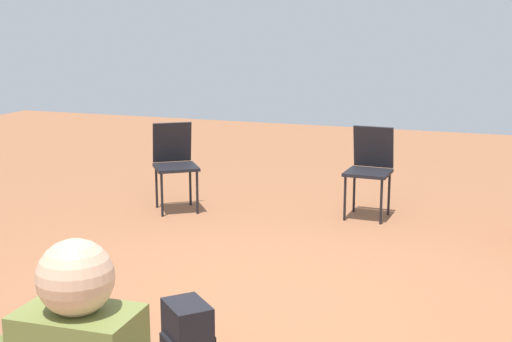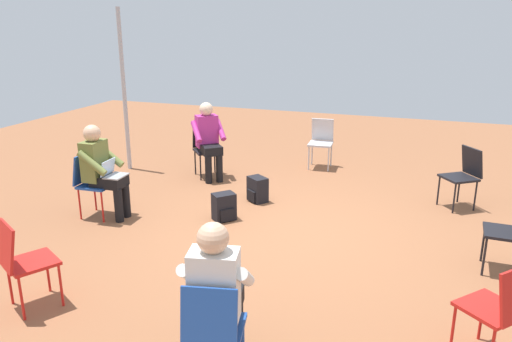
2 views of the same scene
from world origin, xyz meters
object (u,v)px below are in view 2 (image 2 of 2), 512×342
object	(u,v)px
chair_north	(321,140)
chair_southeast	(500,306)
backpack_by_empty_chair	(258,191)
chair_southwest	(23,259)
person_in_magenta	(209,137)
chair_west	(92,180)
person_in_white	(217,289)
person_with_laptop	(102,167)
chair_south	(213,327)
backpack_near_laptop_user	(224,208)
chair_northwest	(206,146)
chair_northeast	(464,173)

from	to	relation	value
chair_north	chair_southeast	bearing A→B (deg)	112.90
chair_southeast	backpack_by_empty_chair	distance (m)	3.97
chair_southwest	person_in_magenta	world-z (taller)	person_in_magenta
chair_west	backpack_by_empty_chair	xyz separation A→B (m)	(1.87, 1.24, -0.34)
chair_southwest	chair_west	size ratio (longest dim) A/B	1.00
chair_southwest	person_in_white	world-z (taller)	person_in_white
chair_west	chair_southeast	xyz separation A→B (m)	(4.73, -1.49, 0.00)
chair_west	person_with_laptop	xyz separation A→B (m)	(0.17, 0.01, 0.20)
chair_south	person_in_white	xyz separation A→B (m)	(-0.04, 0.16, 0.20)
backpack_near_laptop_user	chair_northwest	bearing A→B (deg)	121.44
chair_west	person_with_laptop	world-z (taller)	person_with_laptop
chair_southwest	backpack_near_laptop_user	world-z (taller)	chair_southwest
chair_northeast	person_with_laptop	distance (m)	4.86
chair_northeast	backpack_near_laptop_user	world-z (taller)	chair_northeast
chair_northeast	chair_west	size ratio (longest dim) A/B	1.00
chair_northwest	chair_west	size ratio (longest dim) A/B	1.00
chair_west	person_in_white	world-z (taller)	person_in_white
person_in_white	person_in_magenta	bearing A→B (deg)	102.97
chair_south	person_in_magenta	world-z (taller)	person_in_magenta
person_with_laptop	chair_west	bearing A→B (deg)	-90.00
chair_northwest	person_in_white	xyz separation A→B (m)	(2.15, -4.41, 0.20)
chair_west	chair_north	bearing A→B (deg)	141.61
chair_northwest	chair_southeast	distance (m)	5.46
chair_north	chair_southeast	distance (m)	5.31
person_in_magenta	backpack_near_laptop_user	xyz separation A→B (m)	(0.93, -1.57, -0.54)
chair_northeast	chair_west	xyz separation A→B (m)	(-4.61, -1.97, 0.00)
chair_north	chair_south	size ratio (longest dim) A/B	1.00
chair_northeast	chair_southwest	distance (m)	5.53
chair_northwest	chair_north	bearing A→B (deg)	172.49
backpack_near_laptop_user	chair_southwest	bearing A→B (deg)	-108.86
chair_north	chair_west	bearing A→B (deg)	50.41
person_in_magenta	backpack_near_laptop_user	bearing A→B (deg)	79.77
chair_south	chair_northeast	bearing A→B (deg)	55.54
chair_southwest	chair_south	world-z (taller)	same
person_in_white	chair_southeast	bearing A→B (deg)	9.60
person_in_magenta	chair_southwest	bearing A→B (deg)	50.15
chair_southwest	person_with_laptop	xyz separation A→B (m)	(-0.66, 2.08, 0.20)
person_in_white	backpack_by_empty_chair	bearing A→B (deg)	92.32
chair_northwest	chair_west	bearing A→B (deg)	32.28
chair_northwest	chair_southwest	bearing A→B (deg)	51.60
chair_south	backpack_near_laptop_user	bearing A→B (deg)	99.29
chair_south	backpack_by_empty_chair	world-z (taller)	chair_south
chair_southeast	person_with_laptop	distance (m)	4.81
chair_north	person_in_magenta	world-z (taller)	person_in_magenta
chair_northwest	person_in_magenta	world-z (taller)	person_in_magenta
backpack_by_empty_chair	chair_northeast	bearing A→B (deg)	14.83
chair_southwest	chair_north	bearing A→B (deg)	103.64
chair_northwest	chair_south	world-z (taller)	same
chair_northeast	chair_north	bearing A→B (deg)	23.99
person_with_laptop	backpack_near_laptop_user	xyz separation A→B (m)	(1.52, 0.44, -0.53)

